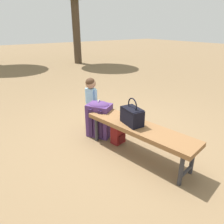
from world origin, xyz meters
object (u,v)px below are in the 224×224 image
backpack_large (99,118)px  park_bench (139,130)px  backpack_small (118,133)px  child_standing (91,94)px  handbag (132,115)px

backpack_large → park_bench: bearing=-170.9°
backpack_small → park_bench: bearing=-176.0°
park_bench → backpack_large: (0.80, 0.13, -0.09)m
park_bench → backpack_small: park_bench is taller
backpack_small → child_standing: bearing=1.0°
park_bench → handbag: 0.22m
park_bench → child_standing: size_ratio=1.89×
child_standing → handbag: bearing=-179.9°
handbag → backpack_small: size_ratio=1.14×
child_standing → backpack_large: 0.49m
backpack_large → backpack_small: backpack_large is taller
child_standing → backpack_small: size_ratio=2.69×
handbag → backpack_small: (0.32, -0.01, -0.41)m
backpack_large → backpack_small: (-0.37, -0.10, -0.15)m
park_bench → backpack_large: backpack_large is taller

